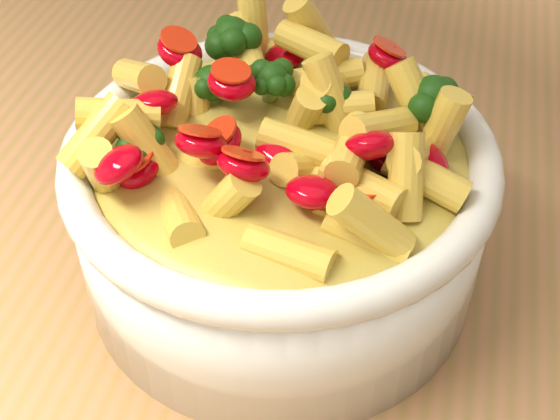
# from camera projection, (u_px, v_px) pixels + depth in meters

# --- Properties ---
(table) EXTENTS (1.20, 0.80, 0.90)m
(table) POSITION_uv_depth(u_px,v_px,m) (450.00, 321.00, 0.56)
(table) COLOR #AF754B
(table) RESTS_ON ground
(serving_bowl) EXTENTS (0.23, 0.23, 0.10)m
(serving_bowl) POSITION_uv_depth(u_px,v_px,m) (280.00, 208.00, 0.43)
(serving_bowl) COLOR white
(serving_bowl) RESTS_ON table
(pasta_salad) EXTENTS (0.18, 0.18, 0.04)m
(pasta_salad) POSITION_uv_depth(u_px,v_px,m) (280.00, 119.00, 0.38)
(pasta_salad) COLOR #FFDA50
(pasta_salad) RESTS_ON serving_bowl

